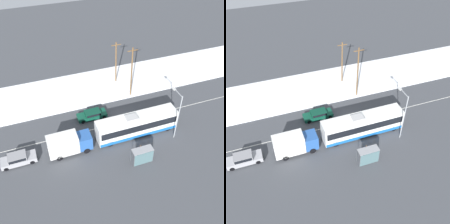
# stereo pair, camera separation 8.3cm
# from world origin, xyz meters

# --- Properties ---
(ground_plane) EXTENTS (120.00, 120.00, 0.00)m
(ground_plane) POSITION_xyz_m (0.00, 0.00, 0.00)
(ground_plane) COLOR #424449
(snow_lot) EXTENTS (80.00, 10.88, 0.12)m
(snow_lot) POSITION_xyz_m (0.00, 10.93, 0.06)
(snow_lot) COLOR white
(snow_lot) RESTS_ON ground_plane
(lane_marking_center) EXTENTS (60.00, 0.12, 0.00)m
(lane_marking_center) POSITION_xyz_m (0.00, 0.00, 0.00)
(lane_marking_center) COLOR silver
(lane_marking_center) RESTS_ON ground_plane
(city_bus) EXTENTS (12.46, 2.57, 3.61)m
(city_bus) POSITION_xyz_m (0.58, -3.02, 1.76)
(city_bus) COLOR white
(city_bus) RESTS_ON ground_plane
(box_truck) EXTENTS (6.10, 2.30, 3.24)m
(box_truck) POSITION_xyz_m (-9.86, -3.23, 1.76)
(box_truck) COLOR silver
(box_truck) RESTS_ON ground_plane
(sedan_car) EXTENTS (4.79, 1.80, 1.33)m
(sedan_car) POSITION_xyz_m (-4.74, 2.66, 0.74)
(sedan_car) COLOR #0F4733
(sedan_car) RESTS_ON ground_plane
(parked_car_near_truck) EXTENTS (4.71, 1.80, 1.55)m
(parked_car_near_truck) POSITION_xyz_m (-16.83, -2.77, 0.84)
(parked_car_near_truck) COLOR #9E9EA3
(parked_car_near_truck) RESTS_ON ground_plane
(pedestrian_at_stop) EXTENTS (0.65, 0.29, 1.80)m
(pedestrian_at_stop) POSITION_xyz_m (-0.62, -7.05, 1.11)
(pedestrian_at_stop) COLOR #23232D
(pedestrian_at_stop) RESTS_ON ground_plane
(bus_shelter) EXTENTS (2.85, 1.20, 2.40)m
(bus_shelter) POSITION_xyz_m (-0.94, -8.55, 1.68)
(bus_shelter) COLOR gray
(bus_shelter) RESTS_ON ground_plane
(streetlamp) EXTENTS (0.36, 2.55, 7.78)m
(streetlamp) POSITION_xyz_m (5.59, -5.32, 4.87)
(streetlamp) COLOR #9EA3A8
(streetlamp) RESTS_ON ground_plane
(utility_pole_roadside) EXTENTS (1.80, 0.24, 9.41)m
(utility_pole_roadside) POSITION_xyz_m (3.56, 6.23, 4.89)
(utility_pole_roadside) COLOR brown
(utility_pole_roadside) RESTS_ON ground_plane
(utility_pole_snowlot) EXTENTS (1.80, 0.24, 8.15)m
(utility_pole_snowlot) POSITION_xyz_m (2.62, 11.30, 4.26)
(utility_pole_snowlot) COLOR brown
(utility_pole_snowlot) RESTS_ON ground_plane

